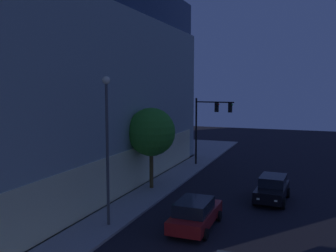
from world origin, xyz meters
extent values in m
cube|color=#F7F1B2|center=(11.17, 8.60, 1.69)|extent=(30.38, 0.60, 3.07)
cylinder|color=black|center=(23.28, 6.68, 3.44)|extent=(0.18, 0.18, 6.57)
cylinder|color=black|center=(23.09, 4.77, 6.35)|extent=(0.50, 3.82, 0.12)
cube|color=black|center=(23.07, 4.58, 5.85)|extent=(0.35, 0.35, 0.90)
sphere|color=red|center=(23.05, 4.40, 6.13)|extent=(0.18, 0.18, 0.18)
cube|color=black|center=(22.94, 3.25, 5.85)|extent=(0.35, 0.35, 0.90)
sphere|color=green|center=(22.92, 3.07, 6.13)|extent=(0.18, 0.18, 0.18)
cylinder|color=#4A4A4A|center=(5.58, 6.42, 4.06)|extent=(0.16, 0.16, 7.81)
sphere|color=#F9EFC6|center=(5.58, 6.42, 8.11)|extent=(0.44, 0.44, 0.44)
cylinder|color=#503F1E|center=(13.48, 7.26, 1.56)|extent=(0.29, 0.29, 2.82)
sphere|color=#318724|center=(13.48, 7.26, 4.43)|extent=(3.64, 3.64, 3.64)
cube|color=maroon|center=(7.27, 1.88, 0.64)|extent=(4.75, 1.92, 0.67)
cube|color=black|center=(6.92, 1.88, 1.31)|extent=(2.52, 1.72, 0.67)
cube|color=#F9F4CC|center=(9.60, 2.44, 0.64)|extent=(0.12, 0.20, 0.12)
cube|color=#F9F4CC|center=(9.59, 1.30, 0.64)|extent=(0.12, 0.20, 0.12)
cylinder|color=black|center=(8.75, 2.82, 0.30)|extent=(0.61, 0.24, 0.60)
cylinder|color=black|center=(8.74, 0.93, 0.30)|extent=(0.61, 0.24, 0.60)
cylinder|color=black|center=(5.81, 2.84, 0.30)|extent=(0.61, 0.24, 0.60)
cylinder|color=black|center=(5.80, 0.94, 0.30)|extent=(0.61, 0.24, 0.60)
cube|color=black|center=(13.74, -1.59, 0.71)|extent=(4.52, 2.03, 0.72)
cube|color=black|center=(14.07, -1.60, 1.39)|extent=(2.41, 1.75, 0.62)
cube|color=#F9F4CC|center=(11.55, -2.03, 0.71)|extent=(0.13, 0.21, 0.12)
cube|color=#F9F4CC|center=(11.60, -0.94, 0.71)|extent=(0.13, 0.21, 0.12)
cylinder|color=black|center=(12.32, -2.43, 0.35)|extent=(0.71, 0.27, 0.70)
cylinder|color=black|center=(12.41, -0.61, 0.35)|extent=(0.71, 0.27, 0.70)
cylinder|color=black|center=(15.07, -2.56, 0.35)|extent=(0.71, 0.27, 0.70)
cylinder|color=black|center=(15.15, -0.74, 0.35)|extent=(0.71, 0.27, 0.70)
camera|label=1|loc=(-11.85, -3.80, 7.70)|focal=39.70mm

